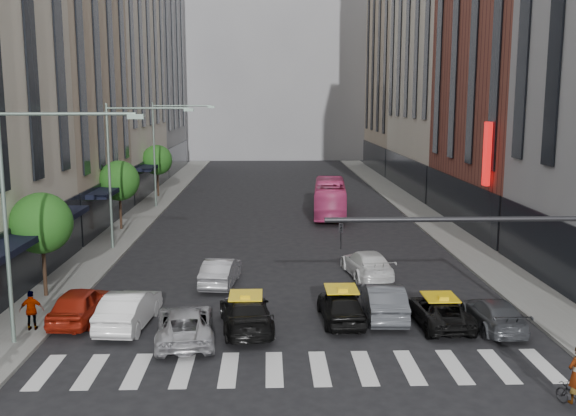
{
  "coord_description": "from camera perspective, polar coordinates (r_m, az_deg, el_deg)",
  "views": [
    {
      "loc": [
        -1.2,
        -19.81,
        9.35
      ],
      "look_at": [
        -0.18,
        11.86,
        4.0
      ],
      "focal_mm": 40.0,
      "sensor_mm": 36.0,
      "label": 1
    }
  ],
  "objects": [
    {
      "name": "streetlamp_mid",
      "position": [
        40.92,
        -14.36,
        4.46
      ],
      "size": [
        5.38,
        0.25,
        9.0
      ],
      "color": "gray",
      "rests_on": "sidewalk_left"
    },
    {
      "name": "taxi_center",
      "position": [
        27.62,
        4.75,
        -8.65
      ],
      "size": [
        1.88,
        4.3,
        1.44
      ],
      "primitive_type": "imported",
      "rotation": [
        0.0,
        0.0,
        3.18
      ],
      "color": "black",
      "rests_on": "ground"
    },
    {
      "name": "building_right_d",
      "position": [
        86.86,
        10.51,
        12.5
      ],
      "size": [
        8.0,
        18.0,
        28.0
      ],
      "primitive_type": "cube",
      "color": "tan",
      "rests_on": "ground"
    },
    {
      "name": "car_silver",
      "position": [
        25.88,
        -9.14,
        -10.16
      ],
      "size": [
        2.73,
        4.99,
        1.33
      ],
      "primitive_type": "imported",
      "rotation": [
        0.0,
        0.0,
        3.26
      ],
      "color": "#A4A5AA",
      "rests_on": "ground"
    },
    {
      "name": "car_grey_curb",
      "position": [
        28.14,
        17.8,
        -8.95
      ],
      "size": [
        1.8,
        4.33,
        1.25
      ],
      "primitive_type": "imported",
      "rotation": [
        0.0,
        0.0,
        3.15
      ],
      "color": "#404247",
      "rests_on": "ground"
    },
    {
      "name": "taxi_right",
      "position": [
        27.91,
        13.32,
        -8.94
      ],
      "size": [
        2.17,
        4.44,
        1.22
      ],
      "primitive_type": "imported",
      "rotation": [
        0.0,
        0.0,
        3.18
      ],
      "color": "black",
      "rests_on": "ground"
    },
    {
      "name": "taxi_left",
      "position": [
        26.77,
        -3.76,
        -9.26
      ],
      "size": [
        2.58,
        5.13,
        1.43
      ],
      "primitive_type": "imported",
      "rotation": [
        0.0,
        0.0,
        3.26
      ],
      "color": "black",
      "rests_on": "ground"
    },
    {
      "name": "traffic_signal",
      "position": [
        21.37,
        22.88,
        -4.38
      ],
      "size": [
        10.1,
        0.2,
        6.0
      ],
      "color": "black",
      "rests_on": "ground"
    },
    {
      "name": "building_left_c",
      "position": [
        68.23,
        -15.89,
        16.52
      ],
      "size": [
        8.0,
        20.0,
        36.0
      ],
      "primitive_type": "cube",
      "color": "beige",
      "rests_on": "ground"
    },
    {
      "name": "streetlamp_near",
      "position": [
        25.63,
        -22.01,
        1.15
      ],
      "size": [
        5.38,
        0.25,
        9.0
      ],
      "color": "gray",
      "rests_on": "sidewalk_left"
    },
    {
      "name": "tree_near",
      "position": [
        32.14,
        -21.07,
        -1.27
      ],
      "size": [
        2.88,
        2.88,
        4.95
      ],
      "color": "black",
      "rests_on": "sidewalk_left"
    },
    {
      "name": "tree_mid",
      "position": [
        47.36,
        -14.77,
        2.36
      ],
      "size": [
        2.88,
        2.88,
        4.95
      ],
      "color": "black",
      "rests_on": "sidewalk_left"
    },
    {
      "name": "car_white_front",
      "position": [
        27.82,
        -13.94,
        -8.68
      ],
      "size": [
        2.06,
        4.78,
        1.53
      ],
      "primitive_type": "imported",
      "rotation": [
        0.0,
        0.0,
        3.05
      ],
      "color": "silver",
      "rests_on": "ground"
    },
    {
      "name": "car_grey_mid",
      "position": [
        28.4,
        8.48,
        -8.13
      ],
      "size": [
        1.8,
        4.68,
        1.52
      ],
      "primitive_type": "imported",
      "rotation": [
        0.0,
        0.0,
        3.1
      ],
      "color": "#45484D",
      "rests_on": "ground"
    },
    {
      "name": "car_row2_left",
      "position": [
        33.01,
        -5.99,
        -5.65
      ],
      "size": [
        2.0,
        4.43,
        1.41
      ],
      "primitive_type": "imported",
      "rotation": [
        0.0,
        0.0,
        3.02
      ],
      "color": "#A7A7AD",
      "rests_on": "ground"
    },
    {
      "name": "building_far",
      "position": [
        105.17,
        -1.22,
        14.31
      ],
      "size": [
        30.0,
        10.0,
        36.0
      ],
      "primitive_type": "cube",
      "color": "gray",
      "rests_on": "ground"
    },
    {
      "name": "streetlamp_far",
      "position": [
        56.61,
        -10.88,
        5.93
      ],
      "size": [
        5.38,
        0.25,
        9.0
      ],
      "color": "gray",
      "rests_on": "sidewalk_left"
    },
    {
      "name": "liberty_sign",
      "position": [
        42.26,
        17.28,
        4.61
      ],
      "size": [
        0.3,
        0.7,
        4.0
      ],
      "color": "red",
      "rests_on": "ground"
    },
    {
      "name": "motorcycle",
      "position": [
        22.15,
        24.16,
        -15.14
      ],
      "size": [
        1.04,
        1.61,
        0.8
      ],
      "primitive_type": "imported",
      "rotation": [
        0.0,
        0.0,
        3.51
      ],
      "color": "black",
      "rests_on": "ground"
    },
    {
      "name": "tree_far",
      "position": [
        62.97,
        -11.56,
        4.2
      ],
      "size": [
        2.88,
        2.88,
        4.95
      ],
      "color": "black",
      "rests_on": "sidewalk_left"
    },
    {
      "name": "building_left_d",
      "position": [
        86.45,
        -12.7,
        13.11
      ],
      "size": [
        8.0,
        18.0,
        30.0
      ],
      "primitive_type": "cube",
      "color": "gray",
      "rests_on": "ground"
    },
    {
      "name": "sidewalk_right",
      "position": [
        52.23,
        12.26,
        -0.86
      ],
      "size": [
        3.0,
        96.0,
        0.15
      ],
      "primitive_type": "cube",
      "color": "slate",
      "rests_on": "ground"
    },
    {
      "name": "pedestrian_far",
      "position": [
        28.16,
        -21.82,
        -8.44
      ],
      "size": [
        0.99,
        0.5,
        1.63
      ],
      "primitive_type": "imported",
      "rotation": [
        0.0,
        0.0,
        3.25
      ],
      "color": "gray",
      "rests_on": "sidewalk_left"
    },
    {
      "name": "ground",
      "position": [
        21.94,
        1.53,
        -15.65
      ],
      "size": [
        160.0,
        160.0,
        0.0
      ],
      "primitive_type": "plane",
      "color": "black",
      "rests_on": "ground"
    },
    {
      "name": "bus",
      "position": [
        52.45,
        3.75,
        0.89
      ],
      "size": [
        3.34,
        10.49,
        2.87
      ],
      "primitive_type": "imported",
      "rotation": [
        0.0,
        0.0,
        3.05
      ],
      "color": "#D53E7C",
      "rests_on": "ground"
    },
    {
      "name": "car_red",
      "position": [
        29.01,
        -17.95,
        -8.14
      ],
      "size": [
        2.01,
        4.5,
        1.5
      ],
      "primitive_type": "imported",
      "rotation": [
        0.0,
        0.0,
        3.09
      ],
      "color": "maroon",
      "rests_on": "ground"
    },
    {
      "name": "sidewalk_left",
      "position": [
        51.7,
        -13.3,
        -1.01
      ],
      "size": [
        3.0,
        96.0,
        0.15
      ],
      "primitive_type": "cube",
      "color": "slate",
      "rests_on": "ground"
    },
    {
      "name": "building_right_b",
      "position": [
        50.35,
        19.9,
        13.19
      ],
      "size": [
        8.0,
        18.0,
        26.0
      ],
      "primitive_type": "cube",
      "color": "brown",
      "rests_on": "ground"
    },
    {
      "name": "car_row2_right",
      "position": [
        34.63,
        7.02,
        -4.94
      ],
      "size": [
        2.58,
        5.08,
        1.41
      ],
      "primitive_type": "imported",
      "rotation": [
        0.0,
        0.0,
        3.27
      ],
      "color": "white",
      "rests_on": "ground"
    },
    {
      "name": "building_left_b",
      "position": [
        50.42,
        -20.57,
        12.01
      ],
      "size": [
        8.0,
        16.0,
        24.0
      ],
      "primitive_type": "cube",
      "color": "tan",
      "rests_on": "ground"
    }
  ]
}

